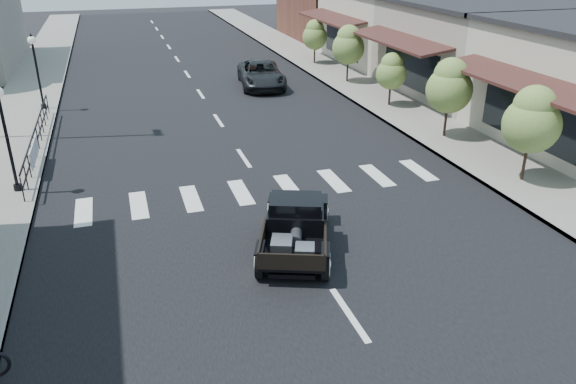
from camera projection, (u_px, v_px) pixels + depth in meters
name	position (u px, v px, depth m)	size (l,w,h in m)	color
ground	(305.00, 249.00, 14.75)	(120.00, 120.00, 0.00)	black
road	(207.00, 104.00, 27.82)	(14.00, 80.00, 0.02)	black
road_markings	(228.00, 134.00, 23.46)	(12.00, 60.00, 0.06)	silver
sidewalk_left	(21.00, 117.00, 25.49)	(3.00, 80.00, 0.15)	gray
sidewalk_right	(364.00, 90.00, 30.09)	(3.00, 80.00, 0.15)	gray
storefront_mid	(497.00, 49.00, 29.22)	(10.00, 9.00, 4.50)	gray
storefront_far	(412.00, 26.00, 37.06)	(10.00, 9.00, 4.50)	beige
railing	(37.00, 136.00, 21.22)	(0.08, 10.00, 1.00)	black
banner	(35.00, 159.00, 19.58)	(0.04, 2.20, 0.60)	silver
lamp_post_b	(7.00, 138.00, 17.15)	(0.36, 0.36, 3.46)	black
lamp_post_c	(37.00, 72.00, 25.86)	(0.36, 0.36, 3.46)	black
small_tree_a	(529.00, 136.00, 18.04)	(1.83, 1.83, 3.05)	olive
small_tree_b	(448.00, 99.00, 22.22)	(1.82, 1.82, 3.04)	olive
small_tree_c	(391.00, 80.00, 26.64)	(1.44, 1.44, 2.40)	olive
small_tree_d	(348.00, 54.00, 31.08)	(1.78, 1.78, 2.97)	olive
small_tree_e	(315.00, 42.00, 35.90)	(1.58, 1.58, 2.63)	olive
hotrod_pickup	(295.00, 225.00, 14.49)	(1.90, 4.07, 1.41)	black
second_car	(261.00, 75.00, 30.79)	(2.27, 4.92, 1.37)	black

